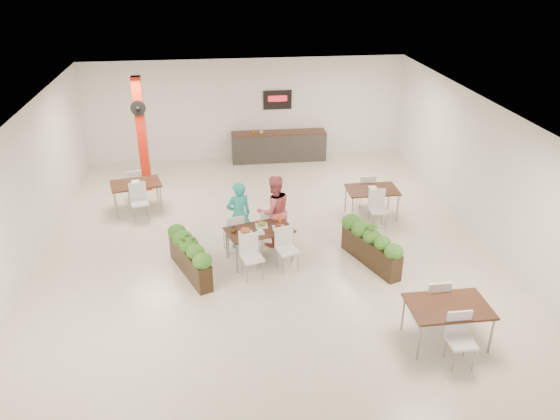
{
  "coord_description": "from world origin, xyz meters",
  "views": [
    {
      "loc": [
        -1.07,
        -10.88,
        6.22
      ],
      "look_at": [
        0.28,
        -0.34,
        1.1
      ],
      "focal_mm": 35.0,
      "sensor_mm": 36.0,
      "label": 1
    }
  ],
  "objects_px": {
    "diner_man": "(239,215)",
    "diner_woman": "(274,211)",
    "main_table": "(259,234)",
    "service_counter": "(279,146)",
    "planter_left": "(189,253)",
    "planter_right": "(371,244)",
    "side_table_b": "(372,193)",
    "side_table_a": "(136,187)",
    "side_table_c": "(448,311)",
    "red_column": "(142,134)"
  },
  "relations": [
    {
      "from": "planter_left",
      "to": "side_table_a",
      "type": "height_order",
      "value": "planter_left"
    },
    {
      "from": "planter_left",
      "to": "planter_right",
      "type": "distance_m",
      "value": 3.86
    },
    {
      "from": "side_table_b",
      "to": "side_table_c",
      "type": "height_order",
      "value": "same"
    },
    {
      "from": "planter_right",
      "to": "side_table_b",
      "type": "distance_m",
      "value": 2.38
    },
    {
      "from": "red_column",
      "to": "planter_right",
      "type": "height_order",
      "value": "red_column"
    },
    {
      "from": "diner_woman",
      "to": "side_table_c",
      "type": "distance_m",
      "value": 4.59
    },
    {
      "from": "main_table",
      "to": "planter_left",
      "type": "height_order",
      "value": "planter_left"
    },
    {
      "from": "red_column",
      "to": "side_table_a",
      "type": "xyz_separation_m",
      "value": [
        -0.12,
        -1.34,
        -1.01
      ]
    },
    {
      "from": "main_table",
      "to": "diner_woman",
      "type": "height_order",
      "value": "diner_woman"
    },
    {
      "from": "planter_right",
      "to": "side_table_c",
      "type": "xyz_separation_m",
      "value": [
        0.57,
        -2.69,
        0.15
      ]
    },
    {
      "from": "red_column",
      "to": "side_table_b",
      "type": "distance_m",
      "value": 6.41
    },
    {
      "from": "diner_woman",
      "to": "side_table_c",
      "type": "xyz_separation_m",
      "value": [
        2.53,
        -3.82,
        -0.21
      ]
    },
    {
      "from": "red_column",
      "to": "main_table",
      "type": "bearing_deg",
      "value": -56.97
    },
    {
      "from": "service_counter",
      "to": "diner_woman",
      "type": "height_order",
      "value": "service_counter"
    },
    {
      "from": "diner_man",
      "to": "diner_woman",
      "type": "relative_size",
      "value": 0.94
    },
    {
      "from": "diner_man",
      "to": "side_table_a",
      "type": "relative_size",
      "value": 0.95
    },
    {
      "from": "main_table",
      "to": "diner_woman",
      "type": "bearing_deg",
      "value": 58.17
    },
    {
      "from": "service_counter",
      "to": "planter_left",
      "type": "height_order",
      "value": "service_counter"
    },
    {
      "from": "diner_man",
      "to": "planter_right",
      "type": "xyz_separation_m",
      "value": [
        2.76,
        -1.13,
        -0.3
      ]
    },
    {
      "from": "diner_man",
      "to": "planter_left",
      "type": "height_order",
      "value": "diner_man"
    },
    {
      "from": "side_table_a",
      "to": "service_counter",
      "type": "bearing_deg",
      "value": 25.2
    },
    {
      "from": "red_column",
      "to": "planter_right",
      "type": "relative_size",
      "value": 1.82
    },
    {
      "from": "red_column",
      "to": "side_table_b",
      "type": "bearing_deg",
      "value": -23.12
    },
    {
      "from": "main_table",
      "to": "planter_left",
      "type": "relative_size",
      "value": 1.09
    },
    {
      "from": "side_table_a",
      "to": "main_table",
      "type": "bearing_deg",
      "value": -58.04
    },
    {
      "from": "planter_right",
      "to": "side_table_b",
      "type": "height_order",
      "value": "planter_right"
    },
    {
      "from": "service_counter",
      "to": "diner_woman",
      "type": "bearing_deg",
      "value": -98.2
    },
    {
      "from": "side_table_c",
      "to": "main_table",
      "type": "bearing_deg",
      "value": 132.98
    },
    {
      "from": "planter_right",
      "to": "side_table_a",
      "type": "relative_size",
      "value": 1.05
    },
    {
      "from": "side_table_b",
      "to": "planter_left",
      "type": "bearing_deg",
      "value": -153.63
    },
    {
      "from": "diner_woman",
      "to": "planter_right",
      "type": "relative_size",
      "value": 0.96
    },
    {
      "from": "side_table_a",
      "to": "side_table_c",
      "type": "xyz_separation_m",
      "value": [
        5.86,
        -6.13,
        0.01
      ]
    },
    {
      "from": "diner_woman",
      "to": "planter_left",
      "type": "height_order",
      "value": "diner_woman"
    },
    {
      "from": "service_counter",
      "to": "planter_left",
      "type": "bearing_deg",
      "value": -112.32
    },
    {
      "from": "main_table",
      "to": "red_column",
      "type": "bearing_deg",
      "value": 123.03
    },
    {
      "from": "diner_woman",
      "to": "side_table_a",
      "type": "height_order",
      "value": "diner_woman"
    },
    {
      "from": "main_table",
      "to": "side_table_c",
      "type": "height_order",
      "value": "same"
    },
    {
      "from": "side_table_b",
      "to": "side_table_a",
      "type": "bearing_deg",
      "value": 169.47
    },
    {
      "from": "service_counter",
      "to": "diner_man",
      "type": "xyz_separation_m",
      "value": [
        -1.59,
        -5.51,
        0.3
      ]
    },
    {
      "from": "side_table_b",
      "to": "side_table_c",
      "type": "distance_m",
      "value": 4.98
    },
    {
      "from": "planter_left",
      "to": "side_table_c",
      "type": "bearing_deg",
      "value": -32.04
    },
    {
      "from": "planter_left",
      "to": "side_table_b",
      "type": "height_order",
      "value": "planter_left"
    },
    {
      "from": "planter_right",
      "to": "side_table_c",
      "type": "height_order",
      "value": "planter_right"
    },
    {
      "from": "service_counter",
      "to": "diner_woman",
      "type": "relative_size",
      "value": 1.76
    },
    {
      "from": "diner_woman",
      "to": "side_table_c",
      "type": "bearing_deg",
      "value": 107.41
    },
    {
      "from": "service_counter",
      "to": "main_table",
      "type": "xyz_separation_m",
      "value": [
        -1.2,
        -6.17,
        0.14
      ]
    },
    {
      "from": "main_table",
      "to": "side_table_c",
      "type": "xyz_separation_m",
      "value": [
        2.94,
        -3.17,
        0.0
      ]
    },
    {
      "from": "diner_man",
      "to": "diner_woman",
      "type": "bearing_deg",
      "value": 163.86
    },
    {
      "from": "diner_woman",
      "to": "side_table_b",
      "type": "height_order",
      "value": "diner_woman"
    },
    {
      "from": "main_table",
      "to": "side_table_a",
      "type": "bearing_deg",
      "value": 134.63
    }
  ]
}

